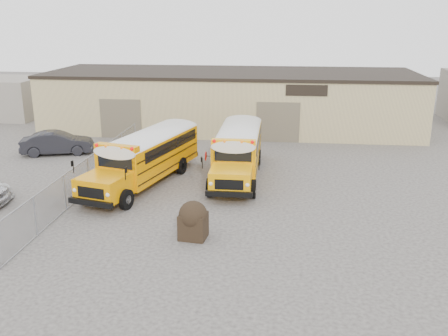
# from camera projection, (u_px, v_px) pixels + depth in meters

# --- Properties ---
(ground) EXTENTS (120.00, 120.00, 0.00)m
(ground) POSITION_uv_depth(u_px,v_px,m) (188.00, 216.00, 23.55)
(ground) COLOR #3C3937
(ground) RESTS_ON ground
(warehouse) EXTENTS (30.20, 10.20, 4.67)m
(warehouse) POSITION_uv_depth(u_px,v_px,m) (231.00, 99.00, 41.87)
(warehouse) COLOR #CDB97E
(warehouse) RESTS_ON ground
(chainlink_fence) EXTENTS (0.07, 18.07, 1.81)m
(chainlink_fence) POSITION_uv_depth(u_px,v_px,m) (88.00, 174.00, 26.80)
(chainlink_fence) COLOR gray
(chainlink_fence) RESTS_ON ground
(school_bus_left) EXTENTS (4.79, 10.18, 2.90)m
(school_bus_left) POSITION_uv_depth(u_px,v_px,m) (191.00, 131.00, 33.26)
(school_bus_left) COLOR orange
(school_bus_left) RESTS_ON ground
(school_bus_right) EXTENTS (2.92, 9.71, 2.84)m
(school_bus_right) POSITION_uv_depth(u_px,v_px,m) (245.00, 126.00, 34.90)
(school_bus_right) COLOR #FDA506
(school_bus_right) RESTS_ON ground
(tarp_bundle) EXTENTS (1.22, 1.22, 1.66)m
(tarp_bundle) POSITION_uv_depth(u_px,v_px,m) (193.00, 219.00, 20.93)
(tarp_bundle) COLOR black
(tarp_bundle) RESTS_ON ground
(car_dark) EXTENTS (5.02, 2.97, 1.56)m
(car_dark) POSITION_uv_depth(u_px,v_px,m) (57.00, 143.00, 33.88)
(car_dark) COLOR black
(car_dark) RESTS_ON ground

